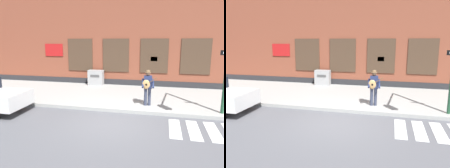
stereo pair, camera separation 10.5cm
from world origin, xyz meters
TOP-DOWN VIEW (x-y plane):
  - ground_plane at (0.00, 0.00)m, footprint 160.00×160.00m
  - sidewalk at (0.00, 4.18)m, footprint 28.00×5.62m
  - building_backdrop at (-0.00, 8.98)m, footprint 28.00×4.06m
  - busker at (1.25, 2.31)m, footprint 0.73×0.56m
  - utility_box at (-2.65, 6.54)m, footprint 1.06×0.56m

SIDE VIEW (x-z plane):
  - ground_plane at x=0.00m, z-range 0.00..0.00m
  - sidewalk at x=0.00m, z-range 0.00..0.16m
  - utility_box at x=-2.65m, z-range 0.16..1.21m
  - busker at x=1.25m, z-range 0.27..1.99m
  - building_backdrop at x=0.00m, z-range 0.00..6.82m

